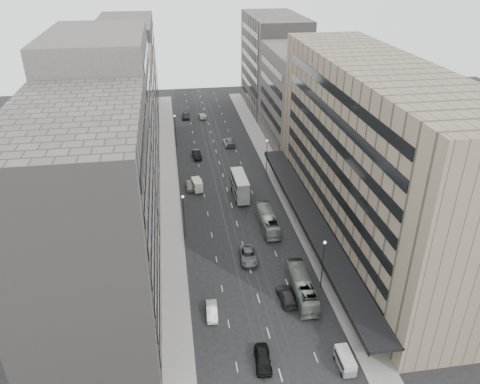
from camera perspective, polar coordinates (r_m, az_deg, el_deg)
ground at (r=74.63m, az=1.38°, el=-9.86°), size 220.00×220.00×0.00m
sidewalk_right at (r=108.32m, az=4.14°, el=2.86°), size 4.00×125.00×0.15m
sidewalk_left at (r=105.88m, az=-8.64°, el=1.98°), size 4.00×125.00×0.15m
department_store at (r=79.71m, az=15.85°, el=4.08°), size 19.20×60.00×30.00m
building_right_mid at (r=119.58m, az=7.32°, el=11.24°), size 15.00×28.00×24.00m
building_right_far at (r=147.23m, az=4.16°, el=15.31°), size 15.00×32.00×28.00m
building_left_a at (r=59.63m, az=-17.87°, el=-4.56°), size 15.00×28.00×30.00m
building_left_b at (r=82.90m, az=-15.80°, el=6.55°), size 15.00×26.00×34.00m
building_left_c at (r=109.74m, az=-14.22°, el=9.38°), size 15.00×28.00×25.00m
building_left_d at (r=141.09m, az=-13.40°, el=14.11°), size 15.00×38.00×28.00m
lamp_right_near at (r=69.80m, az=10.10°, el=-8.05°), size 0.44×0.44×8.32m
lamp_right_far at (r=103.54m, az=3.29°, el=4.78°), size 0.44×0.44×8.32m
lamp_left_near at (r=80.89m, az=-6.88°, el=-2.38°), size 0.44×0.44×8.32m
lamp_left_far at (r=120.09m, az=-7.90°, el=7.86°), size 0.44×0.44×8.32m
bus_near at (r=70.14m, az=7.54°, el=-11.38°), size 3.05×11.25×3.11m
bus_far at (r=85.16m, az=3.38°, el=-3.44°), size 2.57×10.80×3.00m
double_decker at (r=94.62m, az=-0.01°, el=0.77°), size 2.86×8.89×4.84m
vw_microbus at (r=61.45m, az=12.70°, el=-19.39°), size 1.78×3.84×2.07m
panel_van at (r=98.22m, az=-5.25°, el=0.89°), size 2.35×4.09×2.45m
sedan_0 at (r=60.77m, az=2.80°, el=-19.66°), size 2.38×5.00×1.65m
sedan_1 at (r=67.03m, az=-3.45°, el=-14.29°), size 1.71×4.37×1.42m
sedan_2 at (r=77.04m, az=1.04°, el=-7.74°), size 3.09×6.03×1.63m
sedan_3 at (r=69.56m, az=5.70°, el=-12.48°), size 2.31×5.37×1.54m
sedan_4 at (r=99.37m, az=-6.11°, el=0.79°), size 1.99×4.49×1.50m
sedan_5 at (r=114.23m, az=-5.29°, el=4.60°), size 2.21×5.34×1.72m
sedan_6 at (r=121.55m, az=-1.40°, el=6.12°), size 2.64×5.50×1.51m
sedan_7 at (r=121.43m, az=-1.32°, el=6.15°), size 2.42×5.92×1.71m
sedan_8 at (r=142.12m, az=-6.61°, el=9.24°), size 2.22×5.09×1.71m
sedan_9 at (r=141.70m, az=-4.64°, el=9.22°), size 1.82×4.41×1.42m
pedestrian at (r=64.48m, az=16.30°, el=-17.16°), size 0.81×0.60×2.05m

